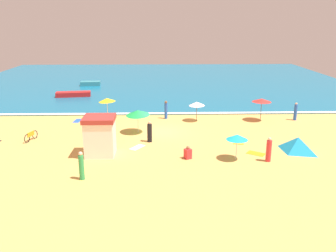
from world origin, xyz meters
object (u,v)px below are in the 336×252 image
object	(u,v)px
beach_umbrella_0	(197,104)
beachgoer_3	(81,166)
beach_umbrella_3	(237,137)
beachgoer_5	(269,150)
beach_umbrella_2	(262,100)
beach_umbrella_4	(138,113)
beach_umbrella_1	(107,100)
beach_tent	(298,144)
beachgoer_1	(166,110)
small_boat_0	(73,94)
beachgoer_4	(150,132)
beachgoer_0	(188,153)
parked_bicycle	(31,136)
beachgoer_2	(295,112)
lifeguard_cabana	(100,136)
small_boat_1	(90,83)

from	to	relation	value
beach_umbrella_0	beachgoer_3	xyz separation A→B (m)	(-8.55, -13.25, -0.87)
beach_umbrella_3	beachgoer_5	distance (m)	2.38
beach_umbrella_2	beach_umbrella_4	world-z (taller)	beach_umbrella_2
beach_umbrella_1	beach_tent	bearing A→B (deg)	-31.89
beachgoer_1	small_boat_0	size ratio (longest dim) A/B	0.41
beachgoer_1	beachgoer_4	bearing A→B (deg)	-101.80
beach_umbrella_3	beach_tent	xyz separation A→B (m)	(4.98, 1.44, -1.10)
beach_umbrella_4	beachgoer_1	bearing A→B (deg)	61.02
beach_umbrella_1	beach_umbrella_4	xyz separation A→B (m)	(3.28, -4.56, -0.16)
beachgoer_0	beachgoer_1	bearing A→B (deg)	96.87
small_boat_0	beach_umbrella_3	bearing A→B (deg)	-53.24
parked_bicycle	beachgoer_2	xyz separation A→B (m)	(24.12, 5.60, 0.46)
beachgoer_3	beach_umbrella_1	bearing A→B (deg)	91.14
beach_umbrella_2	beachgoer_0	size ratio (longest dim) A/B	2.33
beachgoer_0	beach_umbrella_2	bearing A→B (deg)	51.03
beach_umbrella_0	parked_bicycle	size ratio (longest dim) A/B	1.23
lifeguard_cabana	beach_umbrella_2	xyz separation A→B (m)	(14.37, 8.94, 0.58)
beachgoer_1	beach_umbrella_0	bearing A→B (deg)	-18.73
lifeguard_cabana	beach_umbrella_3	world-z (taller)	lifeguard_cabana
lifeguard_cabana	parked_bicycle	xyz separation A→B (m)	(-6.26, 3.44, -1.10)
beach_umbrella_3	beach_tent	size ratio (longest dim) A/B	0.65
beach_umbrella_2	beach_umbrella_3	xyz separation A→B (m)	(-4.59, -10.18, -0.38)
beach_tent	small_boat_1	world-z (taller)	beach_tent
beachgoer_3	beachgoer_5	bearing A→B (deg)	11.92
beach_tent	beachgoer_5	distance (m)	3.36
lifeguard_cabana	beachgoer_1	distance (m)	11.19
beachgoer_1	beachgoer_5	world-z (taller)	beachgoer_1
beach_umbrella_1	beach_umbrella_2	bearing A→B (deg)	-3.61
lifeguard_cabana	beachgoer_4	size ratio (longest dim) A/B	1.68
beachgoer_3	small_boat_0	xyz separation A→B (m)	(-6.14, 25.07, -0.48)
lifeguard_cabana	small_boat_0	bearing A→B (deg)	107.77
beach_tent	parked_bicycle	xyz separation A→B (m)	(-21.03, 3.23, -0.19)
beach_umbrella_1	beachgoer_1	distance (m)	5.95
beach_umbrella_0	beach_umbrella_2	bearing A→B (deg)	-0.19
beach_tent	small_boat_1	bearing A→B (deg)	125.88
beach_umbrella_2	beachgoer_2	bearing A→B (deg)	1.56
beachgoer_3	small_boat_0	bearing A→B (deg)	103.76
beach_umbrella_3	beachgoer_3	bearing A→B (deg)	-163.53
beach_umbrella_4	small_boat_1	distance (m)	24.94
beachgoer_5	small_boat_1	bearing A→B (deg)	120.43
parked_bicycle	beachgoer_2	size ratio (longest dim) A/B	0.99
beach_tent	beachgoer_1	size ratio (longest dim) A/B	1.64
lifeguard_cabana	beach_umbrella_4	distance (m)	5.89
beachgoer_3	small_boat_0	size ratio (longest dim) A/B	0.41
lifeguard_cabana	beachgoer_5	bearing A→B (deg)	-7.83
beach_umbrella_3	parked_bicycle	bearing A→B (deg)	163.77
beachgoer_0	beachgoer_4	bearing A→B (deg)	126.67
beach_umbrella_4	beachgoer_1	size ratio (longest dim) A/B	1.55
lifeguard_cabana	beachgoer_0	xyz separation A→B (m)	(6.36, -0.96, -1.07)
beachgoer_1	beachgoer_5	bearing A→B (deg)	-59.18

